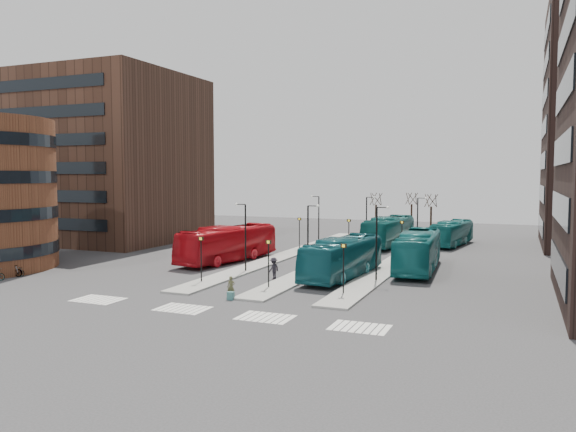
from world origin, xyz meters
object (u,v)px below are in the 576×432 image
at_px(teal_bus_b, 389,231).
at_px(commuter_a, 204,258).
at_px(red_bus, 228,244).
at_px(traveller, 231,287).
at_px(suitcase, 231,296).
at_px(commuter_c, 274,268).
at_px(teal_bus_c, 418,251).
at_px(teal_bus_d, 452,233).
at_px(teal_bus_a, 343,257).
at_px(bicycle_mid, 12,271).
at_px(bicycle_far, 17,271).
at_px(commuter_b, 307,273).

bearing_deg(teal_bus_b, commuter_a, -117.55).
distance_m(red_bus, traveller, 16.97).
xyz_separation_m(teal_bus_b, commuter_a, (-13.42, -21.67, -1.08)).
distance_m(suitcase, commuter_a, 15.63).
relative_size(red_bus, commuter_c, 7.11).
bearing_deg(teal_bus_c, commuter_a, -169.06).
xyz_separation_m(red_bus, teal_bus_d, (19.61, 22.06, -0.27)).
distance_m(teal_bus_a, bicycle_mid, 28.54).
height_order(suitcase, commuter_c, commuter_c).
relative_size(teal_bus_a, commuter_a, 8.26).
bearing_deg(commuter_c, teal_bus_d, 173.87).
distance_m(teal_bus_c, traveller, 19.72).
relative_size(teal_bus_d, commuter_c, 6.05).
relative_size(teal_bus_a, teal_bus_c, 0.95).
relative_size(traveller, bicycle_far, 0.98).
bearing_deg(teal_bus_c, bicycle_far, -156.49).
bearing_deg(teal_bus_c, teal_bus_b, 107.55).
distance_m(teal_bus_b, commuter_a, 25.51).
bearing_deg(bicycle_far, commuter_b, -78.02).
bearing_deg(commuter_c, teal_bus_c, 145.68).
bearing_deg(commuter_c, bicycle_mid, -55.14).
bearing_deg(teal_bus_b, teal_bus_a, -83.42).
distance_m(suitcase, bicycle_far, 21.73).
bearing_deg(commuter_b, teal_bus_b, 4.80).
distance_m(teal_bus_d, bicycle_far, 48.86).
relative_size(red_bus, teal_bus_a, 1.06).
relative_size(commuter_c, bicycle_far, 1.19).
relative_size(teal_bus_c, bicycle_far, 8.41).
distance_m(red_bus, bicycle_far, 19.38).
xyz_separation_m(suitcase, commuter_a, (-9.60, 12.33, 0.46)).
relative_size(teal_bus_c, traveller, 8.56).
relative_size(teal_bus_d, traveller, 7.29).
xyz_separation_m(commuter_a, bicycle_mid, (-12.10, -11.62, -0.22)).
height_order(teal_bus_b, commuter_b, teal_bus_b).
distance_m(commuter_b, bicycle_mid, 25.49).
distance_m(teal_bus_c, commuter_b, 12.00).
bearing_deg(teal_bus_d, teal_bus_a, -94.58).
height_order(red_bus, teal_bus_d, red_bus).
distance_m(commuter_a, bicycle_far, 16.42).
xyz_separation_m(teal_bus_c, commuter_c, (-10.54, -9.01, -0.90)).
height_order(suitcase, commuter_a, commuter_a).
height_order(suitcase, teal_bus_c, teal_bus_c).
bearing_deg(commuter_b, teal_bus_d, -8.44).
relative_size(suitcase, commuter_c, 0.31).
height_order(teal_bus_c, commuter_c, teal_bus_c).
distance_m(traveller, commuter_b, 7.91).
height_order(red_bus, bicycle_mid, red_bus).
height_order(teal_bus_d, bicycle_mid, teal_bus_d).
height_order(teal_bus_a, teal_bus_c, teal_bus_c).
bearing_deg(bicycle_far, commuter_c, -75.04).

